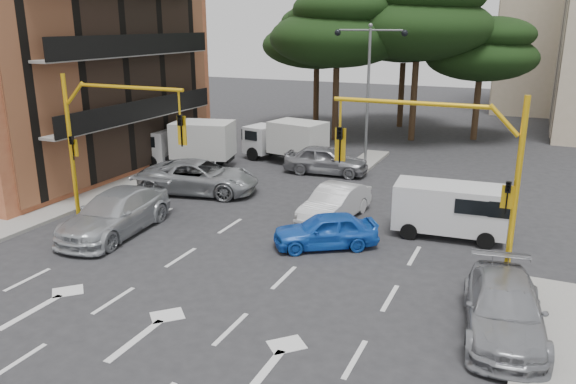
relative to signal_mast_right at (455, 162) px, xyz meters
The scene contains 20 objects.
ground 8.08m from the signal_mast_right, 163.69° to the right, with size 120.00×120.00×0.00m, color #28282B.
median_strip 16.03m from the signal_mast_right, 115.91° to the left, with size 1.40×6.00×0.15m, color gray.
apartment_orange 25.65m from the signal_mast_right, 166.36° to the left, with size 15.19×16.15×13.70m.
pine_left_near 22.98m from the signal_mast_right, 118.29° to the left, with size 9.15×9.15×10.23m.
pine_center 23.13m from the signal_mast_right, 104.66° to the left, with size 9.98×9.98×11.16m.
pine_left_far 27.79m from the signal_mast_right, 119.84° to the left, with size 8.32×8.32×9.30m.
pine_right 24.14m from the signal_mast_right, 94.17° to the left, with size 7.49×7.49×8.37m.
pine_back 28.30m from the signal_mast_right, 106.03° to the left, with size 9.15×9.15×10.23m.
signal_mast_right is the anchor object (origin of this frame).
signal_mast_left 13.61m from the signal_mast_right, behind, with size 5.79×0.37×6.00m.
street_lamp_center 15.65m from the signal_mast_right, 115.91° to the left, with size 4.16×0.36×7.77m.
car_white_hatch 7.28m from the signal_mast_right, 142.31° to the left, with size 1.51×4.34×1.43m, color silver.
car_blue_compact 5.63m from the signal_mast_right, 167.34° to the left, with size 1.54×3.82×1.30m, color blue.
car_silver_wagon 12.93m from the signal_mast_right, behind, with size 2.27×5.58×1.62m, color #AFB3B8.
car_silver_cross_a 13.79m from the signal_mast_right, 158.07° to the left, with size 2.63×5.71×1.59m, color #999DA0.
car_silver_cross_b 13.91m from the signal_mast_right, 126.67° to the left, with size 1.84×4.57×1.56m, color gray.
car_silver_parked 4.59m from the signal_mast_right, 55.06° to the right, with size 1.99×4.90×1.42m, color gray.
van_white 4.94m from the signal_mast_right, 97.52° to the left, with size 1.89×4.17×2.08m, color silver, non-canonical shape.
box_truck_a 18.35m from the signal_mast_right, 150.41° to the left, with size 2.27×5.41×2.66m, color white, non-canonical shape.
box_truck_b 17.10m from the signal_mast_right, 132.00° to the left, with size 2.12×5.04×2.48m, color silver, non-canonical shape.
Camera 1 is at (8.87, -15.16, 7.94)m, focal length 35.00 mm.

